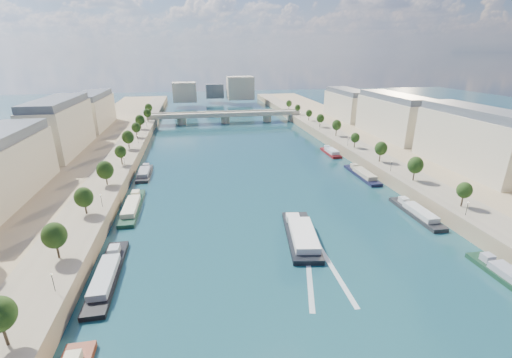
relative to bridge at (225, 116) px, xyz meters
name	(u,v)px	position (x,y,z in m)	size (l,w,h in m)	color
ground	(254,178)	(0.00, -122.99, -5.08)	(700.00, 700.00, 0.00)	#0C2839
quay_left	(68,184)	(-72.00, -122.99, -2.58)	(44.00, 520.00, 5.00)	#9E8460
quay_right	(411,163)	(72.00, -122.99, -2.58)	(44.00, 520.00, 5.00)	#9E8460
pave_left	(108,175)	(-57.00, -122.99, -0.03)	(14.00, 520.00, 0.10)	gray
pave_right	(381,160)	(57.00, -122.99, -0.03)	(14.00, 520.00, 0.10)	gray
trees_left	(113,160)	(-55.00, -120.99, 5.39)	(4.80, 268.80, 8.26)	#382B1E
trees_right	(368,142)	(55.00, -112.99, 5.39)	(4.80, 268.80, 8.26)	#382B1E
lamps_left	(114,177)	(-52.50, -132.99, 2.70)	(0.36, 200.36, 4.28)	black
lamps_right	(367,151)	(52.50, -117.99, 2.70)	(0.36, 200.36, 4.28)	black
buildings_left	(35,142)	(-85.00, -110.99, 11.37)	(16.00, 226.00, 23.20)	beige
buildings_right	(425,126)	(85.00, -110.99, 11.37)	(16.00, 226.00, 23.20)	beige
skyline	(219,90)	(3.19, 96.53, 9.57)	(79.00, 42.00, 22.00)	beige
bridge	(225,116)	(0.00, 0.00, 0.00)	(112.00, 12.00, 8.15)	#C1B79E
tour_barge	(301,235)	(4.41, -173.63, -4.05)	(11.99, 28.40, 3.77)	black
wake	(322,273)	(4.41, -190.23, -5.06)	(11.53, 26.02, 0.04)	silver
moored_barges_left	(111,266)	(-45.50, -179.36, -4.24)	(5.00, 157.52, 3.60)	#1A1F39
moored_barges_right	(418,214)	(45.50, -167.03, -4.24)	(5.00, 159.72, 3.60)	black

